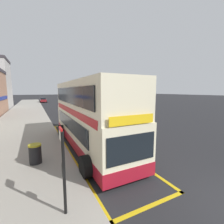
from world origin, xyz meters
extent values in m
plane|color=black|center=(0.00, 32.00, 0.00)|extent=(260.00, 260.00, 0.00)
cube|color=gray|center=(-7.00, 32.00, 0.07)|extent=(6.00, 76.00, 0.14)
cube|color=beige|center=(-2.45, 7.98, 1.35)|extent=(2.45, 10.55, 2.30)
cube|color=beige|center=(-2.45, 7.98, 3.45)|extent=(2.42, 10.34, 1.90)
cube|color=maroon|center=(-2.45, 7.98, 0.50)|extent=(2.47, 10.57, 0.60)
cube|color=#B2191E|center=(-2.45, 7.98, 2.52)|extent=(2.48, 9.71, 0.36)
cube|color=black|center=(-3.69, 8.38, 1.65)|extent=(0.04, 8.44, 0.90)
cube|color=black|center=(-3.69, 7.98, 3.50)|extent=(0.04, 9.29, 1.00)
cube|color=black|center=(-2.45, 2.68, 1.60)|extent=(2.15, 0.04, 1.10)
cube|color=yellow|center=(-2.45, 2.68, 2.72)|extent=(1.96, 0.04, 0.36)
cylinder|color=black|center=(-3.76, 4.18, 0.50)|extent=(0.56, 1.00, 1.00)
cylinder|color=black|center=(-1.14, 4.18, 0.50)|extent=(0.56, 1.00, 1.00)
cylinder|color=black|center=(-3.76, 10.88, 0.50)|extent=(0.56, 1.00, 1.00)
cylinder|color=black|center=(-1.14, 10.88, 0.50)|extent=(0.56, 1.00, 1.00)
cube|color=gold|center=(-3.92, 8.34, 0.01)|extent=(0.16, 13.74, 0.01)
cube|color=gold|center=(-0.94, 8.34, 0.01)|extent=(0.16, 13.74, 0.01)
cube|color=gold|center=(-2.43, 1.55, 0.01)|extent=(3.14, 0.16, 0.01)
cube|color=gold|center=(-2.43, 15.13, 0.01)|extent=(3.14, 0.16, 0.01)
cylinder|color=black|center=(-5.04, 2.35, 1.40)|extent=(0.09, 0.09, 2.52)
cube|color=silver|center=(-5.04, 2.60, 2.48)|extent=(0.05, 0.42, 0.30)
cube|color=red|center=(-5.04, 2.60, 2.68)|extent=(0.05, 0.42, 0.10)
cube|color=black|center=(-5.04, 2.45, 1.44)|extent=(0.06, 0.28, 0.40)
cube|color=navy|center=(-10.16, 27.96, 2.60)|extent=(0.08, 10.18, 0.56)
cube|color=silver|center=(3.10, 25.33, 0.66)|extent=(1.76, 4.20, 0.72)
cube|color=black|center=(3.10, 25.23, 1.32)|extent=(1.52, 1.90, 0.60)
cylinder|color=black|center=(2.16, 26.63, 0.30)|extent=(0.22, 0.60, 0.60)
cylinder|color=black|center=(4.03, 26.63, 0.30)|extent=(0.22, 0.60, 0.60)
cylinder|color=black|center=(2.16, 24.03, 0.30)|extent=(0.22, 0.60, 0.60)
cylinder|color=black|center=(4.03, 24.03, 0.30)|extent=(0.22, 0.60, 0.60)
cube|color=maroon|center=(-3.00, 52.66, 0.66)|extent=(1.76, 4.20, 0.72)
cube|color=black|center=(-3.00, 52.56, 1.32)|extent=(1.52, 1.90, 0.60)
cylinder|color=black|center=(-3.93, 53.96, 0.30)|extent=(0.22, 0.60, 0.60)
cylinder|color=black|center=(-2.06, 53.96, 0.30)|extent=(0.22, 0.60, 0.60)
cylinder|color=black|center=(-3.93, 51.36, 0.30)|extent=(0.22, 0.60, 0.60)
cylinder|color=black|center=(-2.06, 51.36, 0.30)|extent=(0.22, 0.60, 0.60)
cylinder|color=black|center=(-5.80, 6.38, 0.59)|extent=(0.59, 0.59, 0.91)
cylinder|color=#A5991E|center=(-5.80, 6.38, 1.09)|extent=(0.62, 0.62, 0.08)
camera|label=1|loc=(-5.69, -2.01, 3.80)|focal=24.73mm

